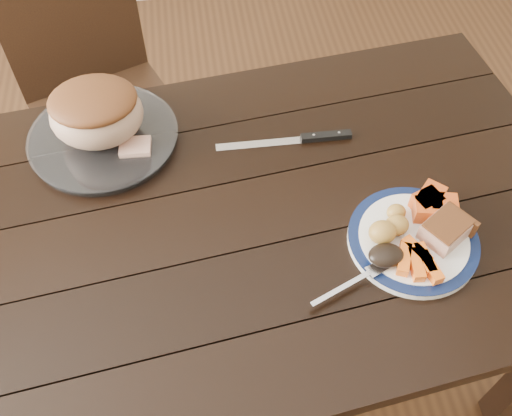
{
  "coord_description": "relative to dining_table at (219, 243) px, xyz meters",
  "views": [
    {
      "loc": [
        -0.02,
        -0.71,
        1.73
      ],
      "look_at": [
        0.08,
        -0.02,
        0.8
      ],
      "focal_mm": 40.0,
      "sensor_mm": 36.0,
      "label": 1
    }
  ],
  "objects": [
    {
      "name": "ground",
      "position": [
        0.0,
        0.0,
        -0.66
      ],
      "size": [
        4.0,
        4.0,
        0.0
      ],
      "primitive_type": "plane",
      "color": "#472B16",
      "rests_on": "ground"
    },
    {
      "name": "dining_table",
      "position": [
        0.0,
        0.0,
        0.0
      ],
      "size": [
        1.7,
        1.09,
        0.75
      ],
      "rotation": [
        0.0,
        0.0,
        0.12
      ],
      "color": "black",
      "rests_on": "ground"
    },
    {
      "name": "chair_far",
      "position": [
        -0.32,
        0.73,
        -0.13
      ],
      "size": [
        0.55,
        0.56,
        0.93
      ],
      "rotation": [
        0.0,
        0.0,
        3.53
      ],
      "color": "black",
      "rests_on": "ground"
    },
    {
      "name": "dinner_plate",
      "position": [
        0.39,
        -0.11,
        0.1
      ],
      "size": [
        0.26,
        0.26,
        0.02
      ],
      "primitive_type": "cylinder",
      "color": "white",
      "rests_on": "dining_table"
    },
    {
      "name": "plate_rim",
      "position": [
        0.39,
        -0.11,
        0.11
      ],
      "size": [
        0.26,
        0.26,
        0.02
      ],
      "primitive_type": "torus",
      "color": "#0B173B",
      "rests_on": "dinner_plate"
    },
    {
      "name": "serving_platter",
      "position": [
        -0.24,
        0.26,
        0.1
      ],
      "size": [
        0.34,
        0.34,
        0.02
      ],
      "primitive_type": "cylinder",
      "color": "white",
      "rests_on": "dining_table"
    },
    {
      "name": "pork_slice",
      "position": [
        0.45,
        -0.12,
        0.13
      ],
      "size": [
        0.11,
        0.11,
        0.04
      ],
      "primitive_type": "cube",
      "rotation": [
        0.0,
        0.0,
        0.59
      ],
      "color": "tan",
      "rests_on": "dinner_plate"
    },
    {
      "name": "roasted_potatoes",
      "position": [
        0.34,
        -0.1,
        0.13
      ],
      "size": [
        0.09,
        0.09,
        0.05
      ],
      "color": "gold",
      "rests_on": "dinner_plate"
    },
    {
      "name": "carrot_batons",
      "position": [
        0.38,
        -0.17,
        0.12
      ],
      "size": [
        0.09,
        0.11,
        0.02
      ],
      "color": "orange",
      "rests_on": "dinner_plate"
    },
    {
      "name": "pumpkin_wedges",
      "position": [
        0.44,
        -0.05,
        0.13
      ],
      "size": [
        0.1,
        0.1,
        0.04
      ],
      "color": "#EA501A",
      "rests_on": "dinner_plate"
    },
    {
      "name": "dark_mushroom",
      "position": [
        0.32,
        -0.16,
        0.13
      ],
      "size": [
        0.07,
        0.05,
        0.03
      ],
      "primitive_type": "ellipsoid",
      "color": "black",
      "rests_on": "dinner_plate"
    },
    {
      "name": "fork",
      "position": [
        0.25,
        -0.2,
        0.11
      ],
      "size": [
        0.17,
        0.09,
        0.0
      ],
      "rotation": [
        0.0,
        0.0,
        0.4
      ],
      "color": "silver",
      "rests_on": "dinner_plate"
    },
    {
      "name": "roast_joint",
      "position": [
        -0.24,
        0.26,
        0.18
      ],
      "size": [
        0.21,
        0.18,
        0.14
      ],
      "primitive_type": "ellipsoid",
      "color": "tan",
      "rests_on": "serving_platter"
    },
    {
      "name": "cut_slice",
      "position": [
        -0.16,
        0.21,
        0.12
      ],
      "size": [
        0.07,
        0.06,
        0.02
      ],
      "primitive_type": "cube",
      "rotation": [
        0.0,
        0.0,
        -0.07
      ],
      "color": "tan",
      "rests_on": "serving_platter"
    },
    {
      "name": "carving_knife",
      "position": [
        0.24,
        0.2,
        0.1
      ],
      "size": [
        0.32,
        0.03,
        0.01
      ],
      "rotation": [
        0.0,
        0.0,
        -0.01
      ],
      "color": "silver",
      "rests_on": "dining_table"
    }
  ]
}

